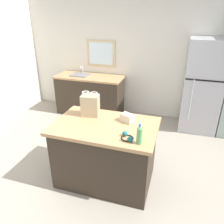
# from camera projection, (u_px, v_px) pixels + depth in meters

# --- Properties ---
(ground) EXTENTS (6.49, 6.49, 0.00)m
(ground) POSITION_uv_depth(u_px,v_px,m) (101.00, 178.00, 3.24)
(ground) COLOR #9E9384
(back_wall) EXTENTS (5.41, 0.13, 2.65)m
(back_wall) POSITION_uv_depth(u_px,v_px,m) (138.00, 57.00, 4.85)
(back_wall) COLOR silver
(back_wall) RESTS_ON ground
(kitchen_island) EXTENTS (1.36, 0.89, 0.90)m
(kitchen_island) POSITION_uv_depth(u_px,v_px,m) (105.00, 153.00, 3.06)
(kitchen_island) COLOR #33281E
(kitchen_island) RESTS_ON ground
(refrigerator) EXTENTS (0.71, 0.72, 1.81)m
(refrigerator) POSITION_uv_depth(u_px,v_px,m) (202.00, 87.00, 4.29)
(refrigerator) COLOR #B7B7BC
(refrigerator) RESTS_ON ground
(sink_counter) EXTENTS (1.55, 0.65, 1.09)m
(sink_counter) POSITION_uv_depth(u_px,v_px,m) (90.00, 94.00, 5.17)
(sink_counter) COLOR #33281E
(sink_counter) RESTS_ON ground
(shopping_bag) EXTENTS (0.27, 0.21, 0.35)m
(shopping_bag) POSITION_uv_depth(u_px,v_px,m) (90.00, 105.00, 3.07)
(shopping_bag) COLOR tan
(shopping_bag) RESTS_ON kitchen_island
(small_box) EXTENTS (0.20, 0.17, 0.11)m
(small_box) POSITION_uv_depth(u_px,v_px,m) (127.00, 118.00, 2.93)
(small_box) COLOR beige
(small_box) RESTS_ON kitchen_island
(bottle) EXTENTS (0.06, 0.06, 0.25)m
(bottle) POSITION_uv_depth(u_px,v_px,m) (139.00, 135.00, 2.42)
(bottle) COLOR #4C9956
(bottle) RESTS_ON kitchen_island
(ear_defenders) EXTENTS (0.21, 0.21, 0.06)m
(ear_defenders) POSITION_uv_depth(u_px,v_px,m) (127.00, 137.00, 2.55)
(ear_defenders) COLOR black
(ear_defenders) RESTS_ON kitchen_island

